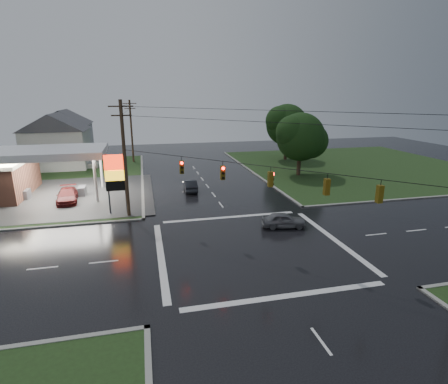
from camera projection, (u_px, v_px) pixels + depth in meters
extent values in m
plane|color=black|center=(252.00, 247.00, 27.13)|extent=(120.00, 120.00, 0.00)
cube|color=#1E2F15|center=(3.00, 184.00, 45.79)|extent=(36.00, 36.00, 0.08)
cube|color=#1E2F15|center=(356.00, 166.00, 57.17)|extent=(36.00, 36.00, 0.08)
cube|color=#2D2D2D|center=(36.00, 198.00, 39.60)|extent=(26.00, 18.00, 0.02)
cylinder|color=silver|center=(95.00, 180.00, 37.66)|extent=(0.30, 0.30, 5.00)
cylinder|color=silver|center=(12.00, 173.00, 41.09)|extent=(0.30, 0.30, 5.00)
cylinder|color=silver|center=(101.00, 169.00, 43.28)|extent=(0.30, 0.30, 5.00)
cube|color=silver|center=(49.00, 152.00, 38.64)|extent=(12.00, 8.00, 0.80)
cube|color=white|center=(49.00, 156.00, 38.76)|extent=(11.40, 7.40, 0.04)
cube|color=#59595E|center=(25.00, 194.00, 39.25)|extent=(0.80, 1.60, 1.10)
cube|color=#59595E|center=(82.00, 191.00, 40.56)|extent=(0.80, 1.60, 1.10)
cylinder|color=#59595E|center=(108.00, 185.00, 33.68)|extent=(0.16, 0.16, 6.00)
cylinder|color=#59595E|center=(125.00, 184.00, 34.03)|extent=(0.16, 0.16, 6.00)
cube|color=red|center=(115.00, 162.00, 33.26)|extent=(2.00, 0.35, 1.40)
cube|color=yellow|center=(116.00, 175.00, 33.61)|extent=(2.00, 0.35, 1.00)
cube|color=black|center=(117.00, 185.00, 33.88)|extent=(2.00, 0.35, 1.00)
cylinder|color=#382619|center=(125.00, 160.00, 32.46)|extent=(0.32, 0.32, 11.00)
cube|color=#382619|center=(121.00, 106.00, 31.12)|extent=(2.20, 0.12, 0.12)
cube|color=#382619|center=(121.00, 115.00, 31.34)|extent=(1.80, 0.12, 0.12)
cylinder|color=#382619|center=(132.00, 132.00, 59.23)|extent=(0.32, 0.32, 10.50)
cube|color=#382619|center=(130.00, 103.00, 57.97)|extent=(2.20, 0.12, 0.12)
cube|color=#382619|center=(130.00, 108.00, 58.18)|extent=(1.80, 0.12, 0.12)
cube|color=#59470C|center=(182.00, 167.00, 29.02)|extent=(0.34, 0.34, 1.10)
cylinder|color=#FF0C07|center=(182.00, 163.00, 28.73)|extent=(0.22, 0.08, 0.22)
cube|color=#59470C|center=(223.00, 173.00, 26.97)|extent=(0.34, 0.34, 1.10)
cylinder|color=#FF0C07|center=(223.00, 168.00, 26.68)|extent=(0.22, 0.08, 0.22)
cube|color=#59470C|center=(270.00, 179.00, 24.92)|extent=(0.34, 0.34, 1.10)
cylinder|color=#FF0C07|center=(273.00, 174.00, 24.86)|extent=(0.08, 0.22, 0.22)
cube|color=#59470C|center=(327.00, 187.00, 22.88)|extent=(0.34, 0.34, 1.10)
cylinder|color=#FF0C07|center=(326.00, 181.00, 22.96)|extent=(0.22, 0.08, 0.22)
cube|color=#59470C|center=(380.00, 194.00, 21.24)|extent=(0.34, 0.34, 1.10)
cylinder|color=#FF0C07|center=(378.00, 187.00, 21.32)|extent=(0.22, 0.08, 0.22)
cube|color=silver|center=(58.00, 149.00, 55.45)|extent=(9.00, 8.00, 6.00)
cube|color=gray|center=(95.00, 164.00, 57.32)|extent=(1.60, 4.80, 0.80)
cube|color=silver|center=(66.00, 140.00, 66.48)|extent=(9.00, 8.00, 6.00)
cube|color=gray|center=(97.00, 152.00, 68.35)|extent=(1.60, 4.80, 0.80)
cylinder|color=black|center=(299.00, 158.00, 50.12)|extent=(0.56, 0.56, 5.04)
sphere|color=black|center=(300.00, 137.00, 49.29)|extent=(6.80, 6.80, 6.80)
sphere|color=black|center=(310.00, 141.00, 50.12)|extent=(5.10, 5.10, 5.10)
sphere|color=black|center=(293.00, 132.00, 48.42)|extent=(4.76, 4.76, 4.76)
cylinder|color=black|center=(286.00, 144.00, 61.95)|extent=(0.56, 0.56, 5.60)
sphere|color=black|center=(287.00, 125.00, 61.02)|extent=(7.20, 7.20, 7.20)
sphere|color=black|center=(295.00, 129.00, 61.89)|extent=(5.40, 5.40, 5.40)
sphere|color=black|center=(280.00, 121.00, 60.12)|extent=(5.04, 5.04, 5.04)
imported|color=black|center=(190.00, 185.00, 42.60)|extent=(1.59, 4.24, 1.38)
imported|color=slate|center=(284.00, 220.00, 31.00)|extent=(4.12, 2.29, 1.33)
imported|color=#511212|center=(67.00, 196.00, 38.19)|extent=(2.63, 5.26, 1.47)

